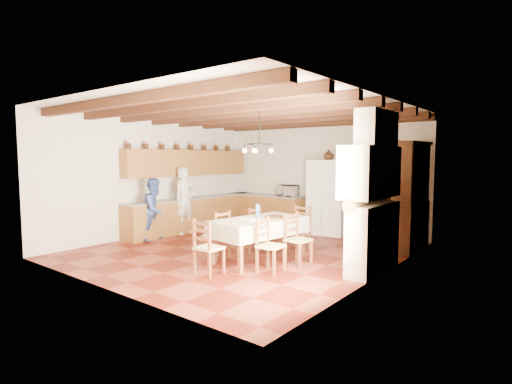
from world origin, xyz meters
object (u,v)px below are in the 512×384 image
(chair_end_near, at_px, (209,247))
(chair_end_far, at_px, (299,228))
(microwave, at_px, (289,191))
(person_woman_blue, at_px, (155,209))
(chair_left_near, at_px, (217,235))
(person_man, at_px, (185,200))
(dining_table, at_px, (259,223))
(chair_right_far, at_px, (298,239))
(chair_left_far, at_px, (248,229))
(refrigerator, at_px, (329,197))
(hutch, at_px, (409,196))
(chair_right_near, at_px, (271,245))
(person_woman_red, at_px, (364,214))

(chair_end_near, height_order, chair_end_far, same)
(chair_end_near, height_order, microwave, microwave)
(chair_end_far, bearing_deg, person_woman_blue, -158.41)
(chair_left_near, relative_size, person_man, 0.55)
(dining_table, distance_m, chair_right_far, 0.82)
(chair_left_far, relative_size, chair_end_near, 1.00)
(refrigerator, height_order, dining_table, refrigerator)
(hutch, xyz_separation_m, chair_left_near, (-2.72, -3.13, -0.69))
(person_woman_blue, bearing_deg, dining_table, -101.33)
(person_man, xyz_separation_m, person_woman_blue, (0.07, -1.01, -0.12))
(chair_left_near, bearing_deg, chair_right_near, 89.96)
(hutch, distance_m, dining_table, 3.39)
(chair_right_far, bearing_deg, dining_table, 113.88)
(chair_left_near, xyz_separation_m, person_man, (-2.47, 1.37, 0.40))
(refrigerator, xyz_separation_m, microwave, (-1.36, 0.13, 0.09))
(chair_left_far, distance_m, person_woman_red, 2.40)
(person_man, xyz_separation_m, microwave, (1.63, 2.45, 0.18))
(hutch, height_order, chair_right_near, hutch)
(dining_table, height_order, microwave, microwave)
(person_man, height_order, person_woman_blue, person_man)
(hutch, relative_size, chair_right_near, 2.44)
(hutch, distance_m, person_man, 5.49)
(hutch, height_order, microwave, hutch)
(chair_right_near, bearing_deg, person_man, 64.05)
(chair_end_near, xyz_separation_m, microwave, (-1.48, 4.68, 0.58))
(hutch, relative_size, microwave, 4.09)
(chair_left_near, bearing_deg, hutch, 142.68)
(chair_right_far, bearing_deg, person_woman_blue, 98.87)
(chair_right_far, xyz_separation_m, person_woman_red, (0.76, 1.21, 0.39))
(hutch, relative_size, chair_end_near, 2.44)
(dining_table, bearing_deg, hutch, 54.32)
(person_woman_blue, bearing_deg, refrigerator, -53.16)
(chair_end_far, height_order, microwave, microwave)
(dining_table, height_order, person_man, person_man)
(dining_table, xyz_separation_m, chair_end_far, (0.14, 1.21, -0.26))
(chair_end_near, bearing_deg, microwave, -72.87)
(chair_left_near, relative_size, person_woman_blue, 0.64)
(chair_left_far, distance_m, person_man, 2.66)
(chair_left_near, bearing_deg, person_woman_blue, -94.91)
(chair_end_near, bearing_deg, chair_left_near, -53.55)
(dining_table, xyz_separation_m, chair_end_near, (-0.12, -1.25, -0.26))
(chair_end_far, relative_size, microwave, 1.68)
(hutch, relative_size, person_woman_red, 1.34)
(refrigerator, relative_size, hutch, 0.83)
(dining_table, bearing_deg, person_woman_red, 44.63)
(hutch, xyz_separation_m, person_woman_blue, (-5.12, -2.76, -0.41))
(chair_left_near, height_order, microwave, microwave)
(chair_left_near, height_order, chair_right_near, same)
(chair_left_near, height_order, person_woman_blue, person_woman_blue)
(chair_right_near, bearing_deg, chair_left_far, 48.39)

